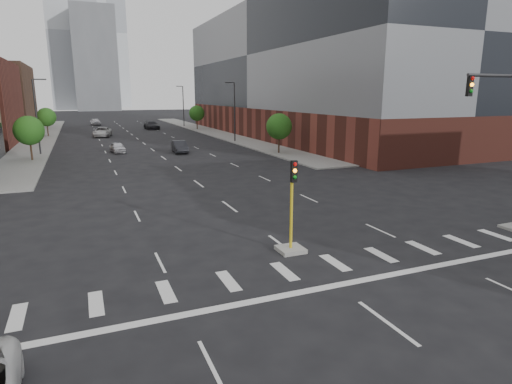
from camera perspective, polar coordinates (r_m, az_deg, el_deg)
ground at (r=14.05m, az=22.47°, el=-19.54°), size 400.00×400.00×0.00m
sidewalk_left_far at (r=82.69m, az=-26.67°, el=6.56°), size 5.00×92.00×0.15m
sidewalk_right_far at (r=85.83m, az=-6.16°, el=8.04°), size 5.00×92.00×0.15m
building_right_main at (r=78.26m, az=7.32°, el=15.55°), size 24.00×70.00×22.00m
tower_left at (r=229.82m, az=-23.23°, el=18.88°), size 22.00×22.00×70.00m
tower_right at (r=270.78m, az=-19.24°, el=19.20°), size 20.00×20.00×80.00m
tower_mid at (r=208.84m, az=-20.66°, el=16.19°), size 18.00×18.00×44.00m
median_traffic_signal at (r=20.26m, az=4.72°, el=-5.36°), size 1.20×1.20×4.40m
streetlight_right_a at (r=66.97m, az=-2.95°, el=10.96°), size 1.60×0.22×9.07m
streetlight_right_b at (r=100.65m, az=-9.72°, el=11.46°), size 1.60×0.22×9.07m
streetlight_left at (r=58.37m, az=-27.17°, el=9.28°), size 1.60×0.22×9.07m
tree_left_near at (r=53.54m, az=-28.03°, el=7.25°), size 3.20×3.20×4.85m
tree_left_far at (r=83.40m, az=-26.17°, el=8.95°), size 3.20×3.20×4.85m
tree_right_near at (r=53.41m, az=3.09°, el=8.72°), size 3.20×3.20×4.85m
tree_right_far at (r=91.13m, az=-7.90°, el=10.36°), size 3.20×3.20×4.85m
car_near_left at (r=57.48m, az=-17.99°, el=5.67°), size 1.98×4.04×1.33m
car_mid_right at (r=55.50m, az=-10.13°, el=5.96°), size 1.89×4.68×1.51m
car_far_left at (r=80.16m, az=-19.82°, el=7.55°), size 3.68×6.31×1.65m
car_deep_right at (r=94.07m, az=-13.76°, el=8.65°), size 2.94×6.08×1.71m
car_distant at (r=110.35m, az=-20.62°, el=8.76°), size 2.52×5.02×1.64m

